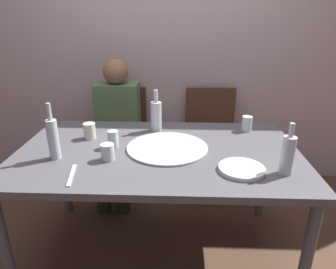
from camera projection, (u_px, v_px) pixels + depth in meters
The scene contains 16 objects.
ground_plane at pixel (159, 250), 2.08m from camera, with size 8.00×8.00×0.00m, color #513828.
back_wall at pixel (166, 39), 2.65m from camera, with size 6.00×0.10×2.60m, color #B29EA3.
dining_table at pixel (158, 160), 1.83m from camera, with size 1.66×0.98×0.76m.
pizza_tray at pixel (167, 148), 1.81m from camera, with size 0.48×0.48×0.01m, color #ADADB2.
wine_bottle at pixel (53, 138), 1.65m from camera, with size 0.06×0.06×0.32m.
beer_bottle at pixel (156, 116), 2.05m from camera, with size 0.07×0.07×0.28m.
water_bottle at pixel (288, 154), 1.49m from camera, with size 0.07×0.07×0.27m.
tumbler_near at pixel (113, 139), 1.81m from camera, with size 0.06×0.06×0.11m, color #B7C6BC.
tumbler_far at pixel (108, 152), 1.66m from camera, with size 0.08×0.08×0.09m, color #B7C6BC.
wine_glass at pixel (247, 124), 2.07m from camera, with size 0.07×0.07×0.10m, color silver.
short_glass at pixel (90, 131), 1.94m from camera, with size 0.08×0.08×0.10m, color beige.
plate_stack at pixel (242, 169), 1.55m from camera, with size 0.24×0.24×0.02m, color white.
table_knife at pixel (72, 175), 1.51m from camera, with size 0.22×0.02×0.01m, color #B7B7BC.
chair_left at pixel (121, 132), 2.73m from camera, with size 0.44×0.44×0.90m.
chair_right at pixel (210, 133), 2.70m from camera, with size 0.44×0.44×0.90m.
guest_in_sweater at pixel (117, 124), 2.54m from camera, with size 0.36×0.56×1.17m.
Camera 1 is at (0.12, -1.63, 1.50)m, focal length 32.44 mm.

